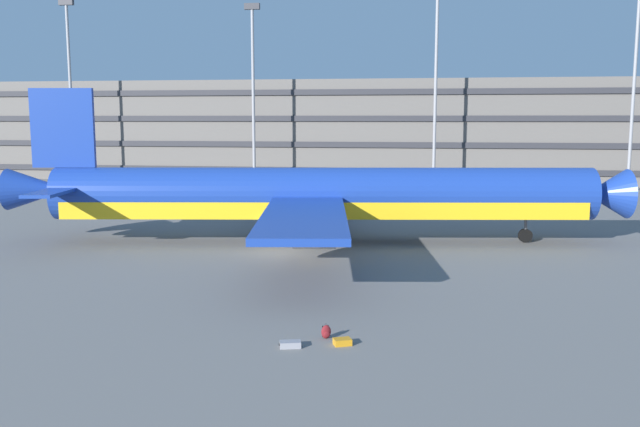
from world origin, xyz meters
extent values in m
plane|color=slate|center=(0.00, 0.00, 0.00)|extent=(600.00, 600.00, 0.00)
cube|color=#605B56|center=(0.00, 52.97, 6.50)|extent=(123.46, 15.90, 13.01)
cube|color=#2D2D33|center=(0.00, 44.92, 1.63)|extent=(122.22, 0.24, 0.70)
cube|color=#2D2D33|center=(0.00, 44.92, 4.88)|extent=(122.22, 0.24, 0.70)
cube|color=#2D2D33|center=(0.00, 44.92, 8.13)|extent=(122.22, 0.24, 0.70)
cube|color=#2D2D33|center=(0.00, 44.92, 11.38)|extent=(122.22, 0.24, 0.70)
cylinder|color=navy|center=(1.98, 3.80, 3.24)|extent=(35.23, 8.16, 3.41)
cube|color=yellow|center=(1.98, 3.80, 2.30)|extent=(33.83, 7.91, 1.09)
cone|color=navy|center=(20.30, 6.32, 3.24)|extent=(3.14, 3.58, 3.24)
cone|color=navy|center=(-16.58, 1.25, 3.49)|extent=(4.43, 3.26, 2.73)
cube|color=navy|center=(-14.80, 1.49, 7.50)|extent=(4.10, 0.91, 5.11)
cube|color=navy|center=(-14.85, 4.76, 3.66)|extent=(2.48, 5.31, 0.20)
cube|color=navy|center=(-13.97, -1.66, 3.66)|extent=(2.48, 5.31, 0.20)
cube|color=navy|center=(-0.24, 12.66, 2.98)|extent=(6.37, 15.20, 0.36)
cube|color=navy|center=(2.23, -5.32, 2.98)|extent=(6.37, 15.20, 0.36)
cylinder|color=#9E9EA3|center=(0.61, 10.10, 1.74)|extent=(2.67, 2.19, 1.88)
cylinder|color=#9E9EA3|center=(2.36, -2.63, 1.74)|extent=(2.67, 2.19, 1.88)
cylinder|color=black|center=(15.20, 5.62, 0.45)|extent=(0.94, 0.47, 0.90)
cylinder|color=slate|center=(15.20, 5.62, 1.22)|extent=(0.20, 0.20, 1.53)
cylinder|color=black|center=(0.40, 5.05, 0.45)|extent=(0.94, 0.47, 0.90)
cylinder|color=slate|center=(0.40, 5.05, 1.22)|extent=(0.20, 0.20, 1.53)
cylinder|color=black|center=(0.79, 2.18, 0.45)|extent=(0.94, 0.47, 0.90)
cylinder|color=slate|center=(0.79, 2.18, 1.22)|extent=(0.20, 0.20, 1.53)
cylinder|color=gray|center=(-34.37, 39.18, 10.84)|extent=(0.36, 0.36, 21.69)
cube|color=#333338|center=(-34.37, 39.18, 22.04)|extent=(1.80, 0.50, 0.70)
cylinder|color=gray|center=(-11.36, 39.18, 10.33)|extent=(0.36, 0.36, 20.66)
cube|color=#333338|center=(-11.36, 39.18, 21.01)|extent=(1.80, 0.50, 0.70)
cylinder|color=gray|center=(9.87, 39.18, 12.65)|extent=(0.36, 0.36, 25.30)
cylinder|color=gray|center=(31.21, 39.18, 12.84)|extent=(0.36, 0.36, 25.67)
cube|color=gray|center=(3.71, -17.02, 0.11)|extent=(0.83, 0.59, 0.23)
cube|color=black|center=(3.32, -17.11, 0.11)|extent=(0.08, 0.21, 0.02)
cube|color=orange|center=(5.52, -16.49, 0.12)|extent=(0.74, 0.65, 0.23)
cube|color=black|center=(5.83, -16.36, 0.12)|extent=(0.11, 0.22, 0.02)
ellipsoid|color=maroon|center=(4.84, -15.86, 0.26)|extent=(0.43, 0.35, 0.51)
ellipsoid|color=maroon|center=(4.88, -15.94, 0.18)|extent=(0.28, 0.20, 0.23)
torus|color=black|center=(4.83, -15.83, 0.52)|extent=(0.08, 0.05, 0.08)
cube|color=black|center=(4.90, -15.73, 0.26)|extent=(0.04, 0.04, 0.44)
cube|color=black|center=(4.71, -15.82, 0.26)|extent=(0.04, 0.04, 0.44)
camera|label=1|loc=(8.11, -39.92, 8.11)|focal=38.03mm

